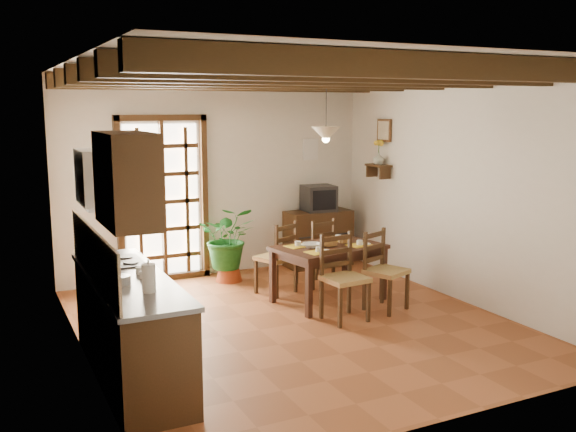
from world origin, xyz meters
TOP-DOWN VIEW (x-y plane):
  - ground_plane at (0.00, 0.00)m, footprint 5.00×5.00m
  - room_shell at (0.00, 0.00)m, footprint 4.52×5.02m
  - ceiling_beams at (0.00, 0.00)m, footprint 4.50×4.34m
  - french_door at (-0.80, 2.45)m, footprint 1.26×0.11m
  - kitchen_counter at (-1.96, -0.60)m, footprint 0.64×2.25m
  - upper_cabinet at (-2.08, -1.30)m, footprint 0.35×0.80m
  - range_hood at (-2.05, -0.05)m, footprint 0.38×0.60m
  - counter_items at (-1.95, -0.51)m, footprint 0.50×1.43m
  - dining_table at (0.75, 0.59)m, footprint 1.42×1.04m
  - chair_near_left at (0.55, -0.11)m, footprint 0.48×0.46m
  - chair_near_right at (1.18, -0.00)m, footprint 0.56×0.55m
  - chair_far_left at (0.32, 1.18)m, footprint 0.57×0.56m
  - chair_far_right at (0.96, 1.30)m, footprint 0.50×0.48m
  - table_setting at (0.75, 0.59)m, footprint 0.94×0.63m
  - table_bowl at (0.52, 0.60)m, footprint 0.27×0.27m
  - sideboard at (1.51, 2.23)m, footprint 1.00×0.47m
  - crt_tv at (1.51, 2.22)m, footprint 0.49×0.45m
  - fuse_box at (1.50, 2.48)m, footprint 0.25×0.03m
  - plant_pot at (-0.02, 2.00)m, footprint 0.37×0.37m
  - potted_plant at (-0.02, 2.00)m, footprint 2.54×2.38m
  - wall_shelf at (2.14, 1.60)m, footprint 0.20×0.42m
  - shelf_vase at (2.14, 1.60)m, footprint 0.15×0.15m
  - shelf_flowers at (2.14, 1.60)m, footprint 0.14×0.14m
  - framed_picture at (2.22, 1.60)m, footprint 0.03×0.32m
  - pendant_lamp at (0.75, 0.69)m, footprint 0.36×0.36m

SIDE VIEW (x-z plane):
  - ground_plane at x=0.00m, z-range 0.00..0.00m
  - plant_pot at x=-0.02m, z-range 0.00..0.22m
  - chair_far_right at x=0.96m, z-range -0.17..0.75m
  - chair_far_left at x=0.32m, z-range -0.18..0.77m
  - chair_near_right at x=1.18m, z-range -0.18..0.77m
  - chair_near_left at x=0.55m, z-range -0.18..0.79m
  - sideboard at x=1.51m, z-range 0.00..0.84m
  - kitchen_counter at x=-1.96m, z-range -0.22..1.16m
  - potted_plant at x=-0.02m, z-range -0.57..1.71m
  - dining_table at x=0.75m, z-range 0.26..0.96m
  - table_setting at x=0.75m, z-range 0.64..0.73m
  - table_bowl at x=0.52m, z-range 0.70..0.76m
  - counter_items at x=-1.95m, z-range 0.83..1.08m
  - crt_tv at x=1.51m, z-range 0.84..1.23m
  - french_door at x=-0.80m, z-range 0.02..2.34m
  - wall_shelf at x=2.14m, z-range 1.41..1.61m
  - shelf_vase at x=2.14m, z-range 1.57..1.73m
  - range_hood at x=-2.05m, z-range 1.46..2.00m
  - fuse_box at x=1.50m, z-range 1.59..1.91m
  - room_shell at x=0.00m, z-range 0.41..3.22m
  - upper_cabinet at x=-2.08m, z-range 1.50..2.20m
  - shelf_flowers at x=2.14m, z-range 1.68..2.04m
  - framed_picture at x=2.22m, z-range 1.89..2.21m
  - pendant_lamp at x=0.75m, z-range 1.66..2.50m
  - ceiling_beams at x=0.00m, z-range 2.59..2.79m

